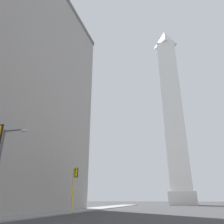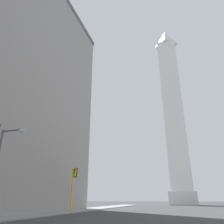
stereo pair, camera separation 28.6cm
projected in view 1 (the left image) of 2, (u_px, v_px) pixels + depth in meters
sidewalk_left at (55, 213)px, 29.73m from camera, size 5.00×93.32×0.15m
obelisk at (172, 108)px, 81.83m from camera, size 8.61×8.61×69.44m
traffic_light_mid_left at (74, 182)px, 30.70m from camera, size 0.77×0.50×6.04m
street_lamp at (2, 163)px, 18.31m from camera, size 2.45×0.36×7.56m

